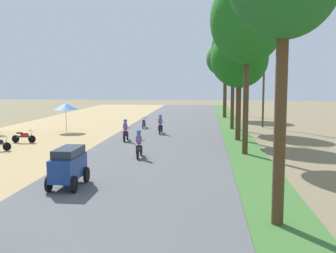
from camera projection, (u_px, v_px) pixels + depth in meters
parked_motorbike_sixth at (24, 136)px, 30.25m from camera, size 1.80×0.54×0.94m
vendor_umbrella at (66, 106)px, 36.60m from camera, size 2.20×2.20×2.52m
median_tree_second at (247, 20)px, 24.88m from camera, size 4.51×4.51×10.84m
median_tree_third at (239, 59)px, 31.11m from camera, size 4.34×4.34×8.36m
median_tree_fourth at (233, 51)px, 38.27m from camera, size 4.10×4.10×9.93m
median_tree_fifth at (225, 60)px, 50.37m from camera, size 4.65×4.65×9.18m
streetlamp_near at (238, 84)px, 34.87m from camera, size 3.16×0.20×7.35m
streetlamp_mid at (226, 79)px, 57.03m from camera, size 3.16×0.20×8.30m
utility_pole_near at (277, 79)px, 34.77m from camera, size 1.80×0.20×9.08m
utility_pole_far at (264, 81)px, 40.48m from camera, size 1.80×0.20×8.65m
car_van_blue at (68, 165)px, 17.63m from camera, size 1.19×2.41×1.67m
motorbike_foreground_rider at (139, 145)px, 24.31m from camera, size 0.54×1.80×1.66m
motorbike_ahead_second at (126, 131)px, 31.01m from camera, size 0.54×1.80×1.66m
motorbike_ahead_third at (160, 125)px, 35.22m from camera, size 0.54×1.80×1.66m
motorbike_ahead_fourth at (144, 123)px, 39.55m from camera, size 0.54×1.80×0.94m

